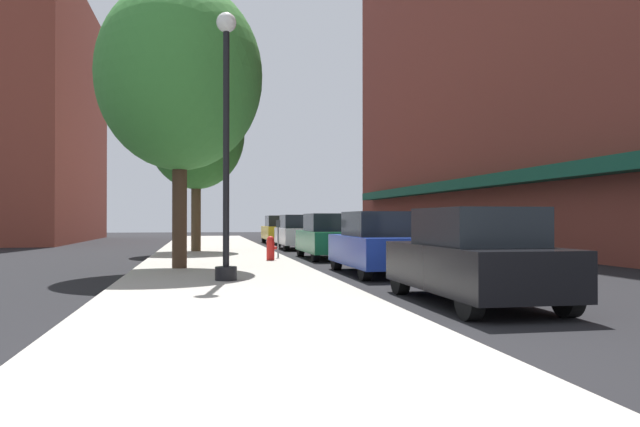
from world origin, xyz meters
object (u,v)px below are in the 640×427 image
object	(u,v)px
lamppost	(226,140)
tree_mid	(180,76)
car_yellow	(280,230)
tree_near	(196,134)
car_green	(329,237)
parking_meter_near	(278,234)
car_blue	(378,244)
car_black	(474,258)
car_white	(298,232)
fire_hydrant	(271,248)

from	to	relation	value
lamppost	tree_mid	xyz separation A→B (m)	(-1.12, 3.69, 2.19)
car_yellow	lamppost	bearing A→B (deg)	-98.01
tree_near	car_green	bearing A→B (deg)	-41.36
lamppost	car_yellow	distance (m)	23.62
lamppost	parking_meter_near	distance (m)	8.43
car_blue	car_green	distance (m)	6.56
parking_meter_near	car_black	xyz separation A→B (m)	(1.95, -11.68, -0.14)
car_yellow	car_white	bearing A→B (deg)	-88.07
fire_hydrant	car_green	distance (m)	3.19
fire_hydrant	tree_mid	distance (m)	6.27
lamppost	parking_meter_near	xyz separation A→B (m)	(2.11, 7.84, -2.25)
lamppost	car_green	xyz separation A→B (m)	(4.06, 8.58, -2.39)
parking_meter_near	fire_hydrant	bearing A→B (deg)	-106.80
fire_hydrant	car_black	world-z (taller)	car_black
fire_hydrant	car_green	bearing A→B (deg)	41.80
tree_mid	car_white	xyz separation A→B (m)	(5.18, 12.20, -4.58)
fire_hydrant	car_blue	bearing A→B (deg)	-61.98
fire_hydrant	car_green	xyz separation A→B (m)	(2.37, 2.12, 0.29)
parking_meter_near	car_white	xyz separation A→B (m)	(1.95, 8.05, -0.14)
lamppost	tree_near	distance (m)	12.96
tree_mid	car_black	xyz separation A→B (m)	(5.18, -7.53, -4.58)
fire_hydrant	tree_near	distance (m)	8.15
car_green	car_white	world-z (taller)	same
fire_hydrant	tree_mid	size ratio (longest dim) A/B	0.10
parking_meter_near	car_white	size ratio (longest dim) A/B	0.30
lamppost	car_black	size ratio (longest dim) A/B	1.37
tree_mid	car_white	size ratio (longest dim) A/B	1.84
tree_near	car_green	distance (m)	7.67
tree_near	tree_mid	size ratio (longest dim) A/B	0.92
car_black	car_yellow	size ratio (longest dim) A/B	1.00
parking_meter_near	car_blue	bearing A→B (deg)	-71.49
tree_near	car_black	xyz separation A→B (m)	(4.81, -16.65, -4.21)
tree_mid	car_blue	distance (m)	7.12
parking_meter_near	car_blue	distance (m)	6.14
lamppost	car_black	world-z (taller)	lamppost
car_white	parking_meter_near	bearing A→B (deg)	-101.61
car_black	car_yellow	bearing A→B (deg)	89.70
tree_near	tree_mid	bearing A→B (deg)	-92.31
car_black	car_yellow	xyz separation A→B (m)	(0.00, 26.98, 0.00)
parking_meter_near	tree_mid	world-z (taller)	tree_mid
tree_mid	car_yellow	xyz separation A→B (m)	(5.18, 19.45, -4.58)
tree_near	car_blue	distance (m)	12.55
tree_near	car_blue	bearing A→B (deg)	-65.99
fire_hydrant	car_white	size ratio (longest dim) A/B	0.18
parking_meter_near	tree_near	world-z (taller)	tree_near
car_black	car_green	world-z (taller)	same
lamppost	parking_meter_near	bearing A→B (deg)	74.97
tree_mid	car_white	world-z (taller)	tree_mid
fire_hydrant	car_yellow	world-z (taller)	car_yellow
car_black	car_white	bearing A→B (deg)	89.70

